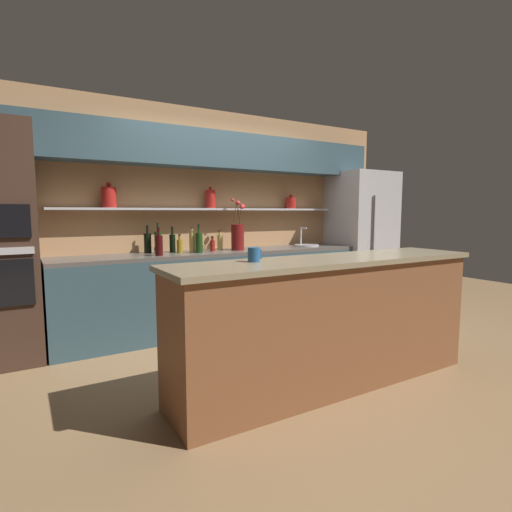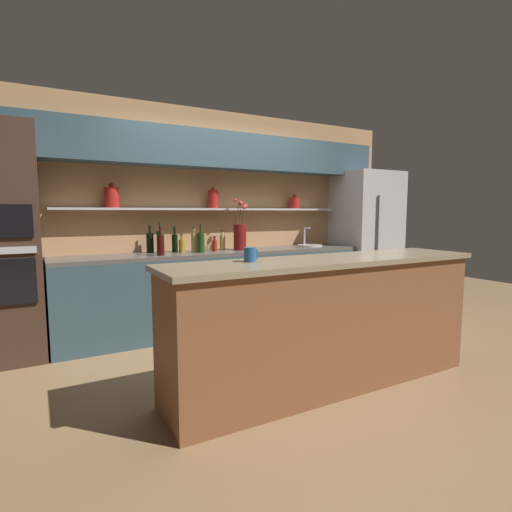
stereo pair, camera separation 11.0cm
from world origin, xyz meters
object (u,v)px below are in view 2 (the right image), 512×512
Objects in this scene: bottle_oil_1 at (182,246)px; coffee_mug at (250,255)px; bottle_spirit_6 at (222,242)px; refrigerator at (366,240)px; bottle_wine_0 at (175,242)px; bottle_wine_4 at (161,245)px; bottle_sauce_2 at (215,245)px; bottle_wine_7 at (150,243)px; flower_vase at (240,235)px; sink_fixture at (309,245)px; bottle_spirit_8 at (194,242)px; bottle_wine_3 at (201,242)px; bottle_wine_5 at (160,242)px.

bottle_oil_1 is 1.80m from coffee_mug.
refrigerator is at bearing -3.79° from bottle_spirit_6.
bottle_wine_0 is 0.38m from bottle_wine_4.
bottle_sauce_2 is 0.56× the size of bottle_wine_7.
flower_vase reaches higher than bottle_sauce_2.
coffee_mug is (-2.82, -1.74, 0.10)m from refrigerator.
coffee_mug is (-1.85, -1.79, 0.13)m from sink_fixture.
sink_fixture is at bearing 1.45° from flower_vase.
bottle_wine_7 is (-2.07, 0.17, 0.09)m from sink_fixture.
bottle_spirit_6 is at bearing 176.21° from refrigerator.
refrigerator is at bearing -0.76° from bottle_spirit_8.
bottle_wine_7 is (-0.70, 0.18, 0.04)m from bottle_sauce_2.
bottle_wine_3 is 1.04× the size of bottle_wine_4.
bottle_wine_0 reaches higher than sink_fixture.
bottle_wine_5 is 1.08× the size of bottle_wine_7.
flower_vase is at bearing -2.86° from bottle_oil_1.
refrigerator is at bearing -1.21° from bottle_oil_1.
bottle_sauce_2 is at bearing -3.01° from bottle_oil_1.
bottle_sauce_2 is 0.52× the size of bottle_wine_5.
sink_fixture is at bearing -4.52° from bottle_wine_0.
sink_fixture is (-0.96, 0.05, -0.03)m from refrigerator.
bottle_sauce_2 is 1.63× the size of coffee_mug.
sink_fixture is at bearing 4.28° from bottle_wine_4.
bottle_wine_7 is 1.09× the size of bottle_spirit_8.
sink_fixture reaches higher than coffee_mug.
refrigerator is 8.20× the size of bottle_spirit_6.
bottle_sauce_2 is at bearing 19.78° from bottle_wine_3.
bottle_sauce_2 is (0.43, -0.15, -0.04)m from bottle_wine_0.
bottle_wine_5 is at bearing 177.60° from refrigerator.
bottle_wine_4 is 1.29× the size of bottle_spirit_6.
bottle_sauce_2 is (-1.37, -0.01, 0.05)m from sink_fixture.
bottle_oil_1 is 1.95× the size of coffee_mug.
bottle_spirit_6 is at bearing 1.63° from bottle_wine_5.
flower_vase is at bearing -178.55° from sink_fixture.
bottle_wine_3 is at bearing -25.38° from bottle_oil_1.
bottle_wine_0 is 1.93m from coffee_mug.
bottle_spirit_8 is 1.79m from coffee_mug.
bottle_wine_3 is at bearing -20.79° from bottle_wine_5.
flower_vase is 1.83× the size of bottle_wine_5.
bottle_wine_0 is 0.94× the size of bottle_wine_7.
sink_fixture is 1.16× the size of bottle_spirit_8.
bottle_wine_4 is at bearing -163.08° from bottle_spirit_6.
bottle_wine_7 is at bearing 175.82° from refrigerator.
bottle_sauce_2 is 0.56× the size of bottle_wine_3.
bottle_wine_3 is at bearing -160.22° from bottle_sauce_2.
sink_fixture is 1.05× the size of bottle_wine_3.
bottle_wine_0 is 2.73× the size of coffee_mug.
bottle_wine_7 is (-0.85, 0.08, 0.02)m from bottle_spirit_6.
sink_fixture is 2.08m from bottle_wine_7.
bottle_spirit_8 is (-1.62, -0.01, 0.10)m from sink_fixture.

